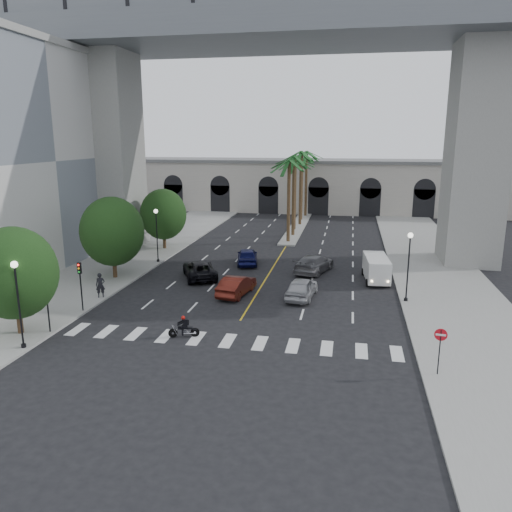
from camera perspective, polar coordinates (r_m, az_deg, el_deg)
The scene contains 30 objects.
ground at distance 32.25m, azimuth -2.60°, elevation -8.62°, with size 140.00×140.00×0.00m, color black.
sidewalk_left at distance 50.69m, azimuth -15.31°, elevation -0.78°, with size 8.00×100.00×0.15m, color gray.
sidewalk_right at distance 46.38m, azimuth 20.32°, elevation -2.45°, with size 8.00×100.00×0.15m, color gray.
median at distance 68.49m, azimuth 4.73°, elevation 3.30°, with size 2.00×24.00×0.20m, color gray.
pier_building at distance 84.72m, azimuth 6.02°, elevation 8.06°, with size 71.00×10.50×8.50m.
bridge at distance 51.59m, azimuth 7.15°, elevation 20.48°, with size 75.00×13.00×26.00m.
palm_a at distance 57.57m, azimuth 3.82°, elevation 10.42°, with size 3.20×3.20×10.30m.
palm_b at distance 61.51m, azimuth 4.38°, elevation 10.86°, with size 3.20×3.20×10.60m.
palm_c at distance 65.54m, azimuth 4.51°, elevation 10.61°, with size 3.20×3.20×10.10m.
palm_d at distance 69.44m, azimuth 5.19°, elevation 11.36°, with size 3.20×3.20×10.90m.
palm_e at distance 73.46m, azimuth 5.30°, elevation 11.11°, with size 3.20×3.20×10.40m.
palm_f at distance 77.41m, azimuth 5.82°, elevation 11.42°, with size 3.20×3.20×10.70m.
street_tree_near at distance 33.82m, azimuth -25.92°, elevation -1.77°, with size 5.20×5.20×6.89m.
street_tree_mid at distance 44.58m, azimuth -16.10°, elevation 2.71°, with size 5.44×5.44×7.21m.
street_tree_far at distance 55.45m, azimuth -10.55°, elevation 4.70°, with size 5.04×5.04×6.68m.
lamp_post_left_near at distance 31.56m, azimuth -25.55°, elevation -4.27°, with size 0.40×0.40×5.35m.
lamp_post_left_far at distance 49.47m, azimuth -11.28°, elevation 2.83°, with size 0.40×0.40×5.35m.
lamp_post_right at distance 38.37m, azimuth 17.04°, elevation -0.55°, with size 0.40×0.40×5.35m.
traffic_signal_near at distance 33.65m, azimuth -22.82°, elevation -4.22°, with size 0.25×0.18×3.65m.
traffic_signal_far at distance 36.89m, azimuth -19.44°, elevation -2.43°, with size 0.25×0.18×3.65m.
motorcycle_rider at distance 31.49m, azimuth -8.15°, elevation -8.08°, with size 1.89×0.68×1.39m.
car_a at distance 38.62m, azimuth 5.23°, elevation -3.63°, with size 1.91×4.75×1.62m, color #A5A6AA.
car_b at distance 39.19m, azimuth -2.23°, elevation -3.37°, with size 1.65×4.73×1.56m, color #4E160F.
car_c at distance 44.11m, azimuth -6.46°, elevation -1.55°, with size 2.53×5.48×1.52m, color black.
car_d at distance 46.00m, azimuth 6.64°, elevation -0.86°, with size 2.28×5.60×1.63m, color #5C5C60.
car_e at distance 48.58m, azimuth -1.00°, elevation -0.01°, with size 1.91×4.74×1.62m, color #0F1247.
cargo_van at distance 44.01m, azimuth 13.59°, elevation -1.32°, with size 2.34×5.10×2.11m.
pedestrian_a at distance 39.92m, azimuth -17.36°, elevation -3.21°, with size 0.69×0.45×1.88m, color black.
pedestrian_b at distance 42.48m, azimuth -24.16°, elevation -2.87°, with size 0.87×0.68×1.78m, color black.
do_not_enter_sign at distance 27.46m, azimuth 20.30°, elevation -9.22°, with size 0.65×0.12×2.65m.
Camera 1 is at (6.98, -29.06, 12.11)m, focal length 35.00 mm.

